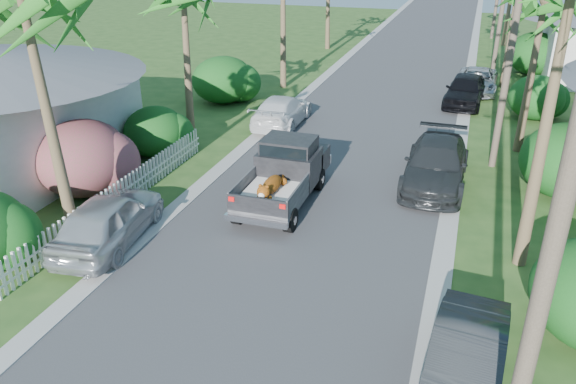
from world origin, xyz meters
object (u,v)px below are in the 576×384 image
(parked_car_rn, at_px, (465,362))
(palm_r_b, at_px, (545,1))
(utility_pole_a, at_px, (550,260))
(parked_car_rf, at_px, (465,90))
(parked_car_lf, at_px, (282,111))
(utility_pole_c, at_px, (503,0))
(parked_car_rd, at_px, (477,81))
(parked_car_rm, at_px, (436,165))
(parked_car_ln, at_px, (109,220))
(pickup_truck, at_px, (287,170))
(utility_pole_b, at_px, (512,46))

(parked_car_rn, height_order, palm_r_b, palm_r_b)
(utility_pole_a, bearing_deg, parked_car_rf, 93.46)
(palm_r_b, bearing_deg, parked_car_lf, 178.71)
(parked_car_rf, bearing_deg, parked_car_lf, -137.95)
(parked_car_lf, xyz_separation_m, utility_pole_a, (9.39, -17.23, 3.91))
(parked_car_rf, distance_m, utility_pole_c, 7.77)
(parked_car_rd, bearing_deg, parked_car_rf, -99.17)
(parked_car_rm, bearing_deg, parked_car_ln, -139.51)
(parked_car_rm, distance_m, parked_car_rf, 10.88)
(parked_car_ln, bearing_deg, parked_car_rm, -146.66)
(parked_car_rf, bearing_deg, palm_r_b, -64.84)
(pickup_truck, bearing_deg, utility_pole_c, 71.66)
(utility_pole_b, xyz_separation_m, utility_pole_c, (0.00, 15.00, 0.00))
(utility_pole_b, bearing_deg, parked_car_rd, 94.36)
(parked_car_rf, relative_size, parked_car_rd, 1.00)
(parked_car_rf, distance_m, parked_car_rd, 2.98)
(pickup_truck, relative_size, utility_pole_c, 0.57)
(pickup_truck, distance_m, utility_pole_a, 12.39)
(parked_car_rn, height_order, utility_pole_c, utility_pole_c)
(pickup_truck, height_order, parked_car_rd, pickup_truck)
(parked_car_lf, distance_m, utility_pole_a, 20.01)
(parked_car_rn, bearing_deg, utility_pole_c, 93.75)
(parked_car_rn, height_order, parked_car_rf, parked_car_rf)
(parked_car_rf, distance_m, utility_pole_a, 23.73)
(pickup_truck, xyz_separation_m, parked_car_rm, (4.70, 2.73, -0.25))
(parked_car_rf, height_order, palm_r_b, palm_r_b)
(parked_car_ln, bearing_deg, parked_car_rd, -121.62)
(pickup_truck, bearing_deg, utility_pole_b, 37.88)
(pickup_truck, bearing_deg, utility_pole_a, -55.61)
(parked_car_rm, height_order, parked_car_rf, parked_car_rf)
(utility_pole_b, bearing_deg, parked_car_ln, -137.47)
(parked_car_ln, distance_m, utility_pole_c, 27.17)
(parked_car_lf, bearing_deg, parked_car_rd, -134.29)
(palm_r_b, xyz_separation_m, utility_pole_a, (-1.00, -17.00, -1.35))
(parked_car_lf, bearing_deg, utility_pole_b, 165.57)
(parked_car_lf, height_order, utility_pole_c, utility_pole_c)
(parked_car_lf, relative_size, utility_pole_c, 0.53)
(parked_car_rn, distance_m, utility_pole_c, 27.77)
(pickup_truck, height_order, parked_car_lf, pickup_truck)
(pickup_truck, distance_m, parked_car_rd, 17.53)
(parked_car_rm, height_order, utility_pole_c, utility_pole_c)
(parked_car_rn, relative_size, utility_pole_b, 0.44)
(parked_car_rd, distance_m, utility_pole_b, 12.01)
(pickup_truck, bearing_deg, parked_car_rf, 68.75)
(pickup_truck, distance_m, parked_car_rm, 5.44)
(palm_r_b, bearing_deg, parked_car_ln, -134.70)
(pickup_truck, height_order, parked_car_ln, pickup_truck)
(pickup_truck, bearing_deg, parked_car_ln, -130.84)
(parked_car_rd, bearing_deg, pickup_truck, -107.97)
(parked_car_rn, bearing_deg, parked_car_rm, 102.97)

